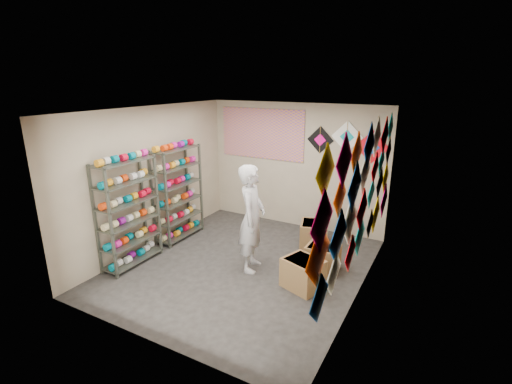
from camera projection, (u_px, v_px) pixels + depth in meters
The scene contains 12 objects.
ground at pixel (243, 266), 6.56m from camera, with size 4.50×4.50×0.00m, color black.
room_walls at pixel (242, 176), 6.08m from camera, with size 4.50×4.50×4.50m.
shelf_rack_front at pixel (128, 213), 6.38m from camera, with size 0.40×1.10×1.90m, color #4C5147.
shelf_rack_back at pixel (178, 194), 7.47m from camera, with size 0.40×1.10×1.90m, color #4C5147.
string_spools at pixel (155, 198), 6.90m from camera, with size 0.12×2.36×0.12m.
kite_wall_display at pixel (363, 194), 5.13m from camera, with size 0.06×4.37×2.08m.
back_wall_kites at pixel (348, 141), 7.34m from camera, with size 1.67×0.02×0.81m.
poster at pixel (262, 134), 8.21m from camera, with size 2.00×0.01×1.10m, color #89489D.
shopkeeper at pixel (252, 218), 6.22m from camera, with size 0.60×0.77×1.85m, color beige.
carton_a at pixel (303, 274), 5.82m from camera, with size 0.58×0.48×0.48m, color brown.
carton_b at pixel (323, 258), 6.37m from camera, with size 0.54×0.44×0.44m, color brown.
carton_c at pixel (314, 235), 7.25m from camera, with size 0.52×0.57×0.50m, color brown.
Camera 1 is at (3.02, -5.06, 3.18)m, focal length 26.00 mm.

